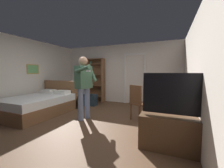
{
  "coord_description": "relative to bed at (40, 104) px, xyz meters",
  "views": [
    {
      "loc": [
        2.15,
        -3.12,
        1.34
      ],
      "look_at": [
        0.69,
        0.36,
        1.02
      ],
      "focal_mm": 22.28,
      "sensor_mm": 36.0,
      "label": 1
    }
  ],
  "objects": [
    {
      "name": "wooden_chair",
      "position": [
        3.1,
        0.56,
        0.24
      ],
      "size": [
        0.58,
        0.58,
        0.99
      ],
      "color": "brown",
      "rests_on": "ground_plane"
    },
    {
      "name": "wall_right",
      "position": [
        4.42,
        -0.08,
        0.97
      ],
      "size": [
        0.12,
        5.58,
        2.55
      ],
      "primitive_type": "cube",
      "color": "silver",
      "rests_on": "ground_plane"
    },
    {
      "name": "ground_plane",
      "position": [
        1.75,
        -0.08,
        -0.3
      ],
      "size": [
        5.88,
        5.88,
        0.0
      ],
      "primitive_type": "plane",
      "color": "brown"
    },
    {
      "name": "person_blue_shirt",
      "position": [
        1.67,
        0.08,
        0.73
      ],
      "size": [
        0.63,
        0.71,
        1.77
      ],
      "color": "slate",
      "rests_on": "ground_plane"
    },
    {
      "name": "bookshelf",
      "position": [
        0.7,
        2.43,
        0.75
      ],
      "size": [
        0.89,
        0.32,
        1.96
      ],
      "color": "brown",
      "rests_on": "ground_plane"
    },
    {
      "name": "side_table",
      "position": [
        3.64,
        0.42,
        0.17
      ],
      "size": [
        0.68,
        0.68,
        0.7
      ],
      "color": "brown",
      "rests_on": "ground_plane"
    },
    {
      "name": "laptop",
      "position": [
        3.62,
        0.37,
        0.45
      ],
      "size": [
        0.4,
        0.4,
        0.16
      ],
      "color": "black",
      "rests_on": "side_table"
    },
    {
      "name": "doorway_frame",
      "position": [
        2.52,
        2.57,
        0.92
      ],
      "size": [
        0.93,
        0.08,
        2.13
      ],
      "color": "white",
      "rests_on": "ground_plane"
    },
    {
      "name": "suitcase_dark",
      "position": [
        0.94,
        1.58,
        -0.08
      ],
      "size": [
        0.51,
        0.31,
        0.46
      ],
      "primitive_type": "cube",
      "rotation": [
        0.0,
        0.0,
        -0.04
      ],
      "color": "#1E2D38",
      "rests_on": "ground_plane"
    },
    {
      "name": "suitcase_small",
      "position": [
        0.5,
        1.37,
        -0.13
      ],
      "size": [
        0.59,
        0.33,
        0.34
      ],
      "primitive_type": "cube",
      "rotation": [
        0.0,
        0.0,
        -0.01
      ],
      "color": "#1E2D38",
      "rests_on": "ground_plane"
    },
    {
      "name": "bed",
      "position": [
        0.0,
        0.0,
        0.0
      ],
      "size": [
        1.53,
        2.07,
        1.02
      ],
      "color": "brown",
      "rests_on": "ground_plane"
    },
    {
      "name": "tv_flatscreen",
      "position": [
        4.06,
        -0.69,
        0.08
      ],
      "size": [
        1.28,
        0.4,
        1.33
      ],
      "color": "#4C331E",
      "rests_on": "ground_plane"
    },
    {
      "name": "wall_back",
      "position": [
        1.75,
        2.65,
        0.97
      ],
      "size": [
        5.46,
        0.12,
        2.55
      ],
      "primitive_type": "cube",
      "color": "silver",
      "rests_on": "ground_plane"
    },
    {
      "name": "wall_left",
      "position": [
        -0.91,
        -0.08,
        0.97
      ],
      "size": [
        0.15,
        5.58,
        2.55
      ],
      "color": "silver",
      "rests_on": "ground_plane"
    },
    {
      "name": "bottle_on_table",
      "position": [
        3.78,
        0.34,
        0.49
      ],
      "size": [
        0.06,
        0.06,
        0.22
      ],
      "color": "#3C2D0D",
      "rests_on": "side_table"
    }
  ]
}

